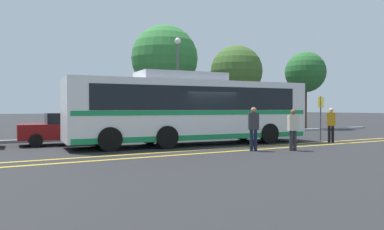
# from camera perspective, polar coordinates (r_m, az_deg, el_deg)

# --- Properties ---
(ground_plane) EXTENTS (220.00, 220.00, 0.00)m
(ground_plane) POSITION_cam_1_polar(r_m,az_deg,el_deg) (17.95, 1.66, -4.58)
(ground_plane) COLOR #262628
(lane_strip_0) EXTENTS (31.80, 0.20, 0.01)m
(lane_strip_0) POSITION_cam_1_polar(r_m,az_deg,el_deg) (16.24, 3.83, -5.17)
(lane_strip_0) COLOR gold
(lane_strip_0) RESTS_ON ground_plane
(lane_strip_1) EXTENTS (31.80, 0.20, 0.01)m
(lane_strip_1) POSITION_cam_1_polar(r_m,az_deg,el_deg) (15.39, 5.95, -5.52)
(lane_strip_1) COLOR gold
(lane_strip_1) RESTS_ON ground_plane
(curb_strip) EXTENTS (39.80, 0.36, 0.15)m
(curb_strip) POSITION_cam_1_polar(r_m,az_deg,el_deg) (22.73, -6.43, -3.20)
(curb_strip) COLOR #99999E
(curb_strip) RESTS_ON ground_plane
(transit_bus) EXTENTS (12.25, 3.38, 3.44)m
(transit_bus) POSITION_cam_1_polar(r_m,az_deg,el_deg) (18.01, -0.05, 1.02)
(transit_bus) COLOR white
(transit_bus) RESTS_ON ground_plane
(parked_car_1) EXTENTS (4.05, 2.04, 1.53)m
(parked_car_1) POSITION_cam_1_polar(r_m,az_deg,el_deg) (19.13, -19.13, -1.99)
(parked_car_1) COLOR maroon
(parked_car_1) RESTS_ON ground_plane
(pedestrian_0) EXTENTS (0.47, 0.39, 1.80)m
(pedestrian_0) POSITION_cam_1_polar(r_m,az_deg,el_deg) (15.58, 9.36, -1.64)
(pedestrian_0) COLOR #191E38
(pedestrian_0) RESTS_ON ground_plane
(pedestrian_1) EXTENTS (0.44, 0.46, 1.77)m
(pedestrian_1) POSITION_cam_1_polar(r_m,az_deg,el_deg) (20.36, 20.43, -1.12)
(pedestrian_1) COLOR black
(pedestrian_1) RESTS_ON ground_plane
(pedestrian_2) EXTENTS (0.47, 0.34, 1.71)m
(pedestrian_2) POSITION_cam_1_polar(r_m,az_deg,el_deg) (16.05, 15.14, -1.79)
(pedestrian_2) COLOR #2D2D33
(pedestrian_2) RESTS_ON ground_plane
(bus_stop_sign) EXTENTS (0.07, 0.40, 2.41)m
(bus_stop_sign) POSITION_cam_1_polar(r_m,az_deg,el_deg) (21.53, 19.01, 0.36)
(bus_stop_sign) COLOR #59595E
(bus_stop_sign) RESTS_ON ground_plane
(street_lamp) EXTENTS (0.43, 0.43, 6.42)m
(street_lamp) POSITION_cam_1_polar(r_m,az_deg,el_deg) (24.97, -2.17, 6.91)
(street_lamp) COLOR #59595E
(street_lamp) RESTS_ON ground_plane
(tree_0) EXTENTS (4.92, 4.92, 7.90)m
(tree_0) POSITION_cam_1_polar(r_m,az_deg,el_deg) (28.10, -4.20, 8.58)
(tree_0) COLOR #513823
(tree_0) RESTS_ON ground_plane
(tree_1) EXTENTS (3.82, 3.82, 6.38)m
(tree_1) POSITION_cam_1_polar(r_m,az_deg,el_deg) (27.96, 6.79, 6.60)
(tree_1) COLOR #513823
(tree_1) RESTS_ON ground_plane
(tree_3) EXTENTS (3.43, 3.43, 6.53)m
(tree_3) POSITION_cam_1_polar(r_m,az_deg,el_deg) (33.28, 16.90, 6.25)
(tree_3) COLOR #513823
(tree_3) RESTS_ON ground_plane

